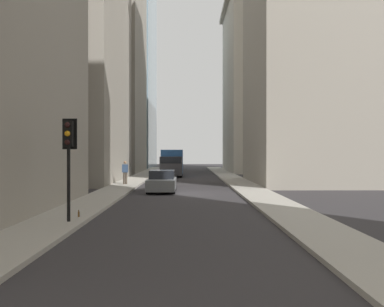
{
  "coord_description": "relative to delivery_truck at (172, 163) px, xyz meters",
  "views": [
    {
      "loc": [
        -27.78,
        -0.27,
        2.6
      ],
      "look_at": [
        13.13,
        -0.67,
        2.47
      ],
      "focal_mm": 41.24,
      "sensor_mm": 36.0,
      "label": 1
    }
  ],
  "objects": [
    {
      "name": "hatchback_grey",
      "position": [
        -18.24,
        -0.0,
        -0.8
      ],
      "size": [
        4.3,
        1.78,
        1.42
      ],
      "color": "slate",
      "rests_on": "ground_plane"
    },
    {
      "name": "delivery_truck",
      "position": [
        0.0,
        0.0,
        0.0
      ],
      "size": [
        6.46,
        2.25,
        2.84
      ],
      "color": "#285699",
      "rests_on": "ground_plane"
    },
    {
      "name": "building_left_far",
      "position": [
        12.25,
        -11.99,
        10.85
      ],
      "size": [
        16.13,
        10.5,
        24.6
      ],
      "color": "beige",
      "rests_on": "ground_plane"
    },
    {
      "name": "discarded_bottle",
      "position": [
        -30.14,
        2.46,
        -1.21
      ],
      "size": [
        0.07,
        0.07,
        0.27
      ],
      "color": "brown",
      "rests_on": "sidewalk_right"
    },
    {
      "name": "building_right_far",
      "position": [
        9.11,
        9.2,
        15.24
      ],
      "size": [
        13.87,
        10.5,
        33.38
      ],
      "color": "gray",
      "rests_on": "ground_plane"
    },
    {
      "name": "sidewalk_right",
      "position": [
        -19.07,
        3.1,
        -1.39
      ],
      "size": [
        90.0,
        2.2,
        0.14
      ],
      "primitive_type": "cube",
      "color": "#A8A399",
      "rests_on": "ground_plane"
    },
    {
      "name": "sidewalk_left",
      "position": [
        -19.07,
        -5.9,
        -1.39
      ],
      "size": [
        90.0,
        2.2,
        0.14
      ],
      "primitive_type": "cube",
      "color": "#A8A399",
      "rests_on": "ground_plane"
    },
    {
      "name": "pedestrian",
      "position": [
        -12.99,
        3.14,
        -0.35
      ],
      "size": [
        0.26,
        0.44,
        1.77
      ],
      "color": "#473D33",
      "rests_on": "sidewalk_right"
    },
    {
      "name": "traffic_light_foreground",
      "position": [
        -31.22,
        2.55,
        1.36
      ],
      "size": [
        0.43,
        0.52,
        3.66
      ],
      "color": "black",
      "rests_on": "sidewalk_right"
    },
    {
      "name": "building_right_midfar",
      "position": [
        -8.44,
        9.19,
        12.26
      ],
      "size": [
        14.96,
        10.5,
        27.42
      ],
      "color": "gray",
      "rests_on": "ground_plane"
    },
    {
      "name": "ground_plane",
      "position": [
        -19.07,
        -1.4,
        -1.46
      ],
      "size": [
        135.0,
        135.0,
        0.0
      ],
      "primitive_type": "plane",
      "color": "#302D30"
    }
  ]
}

